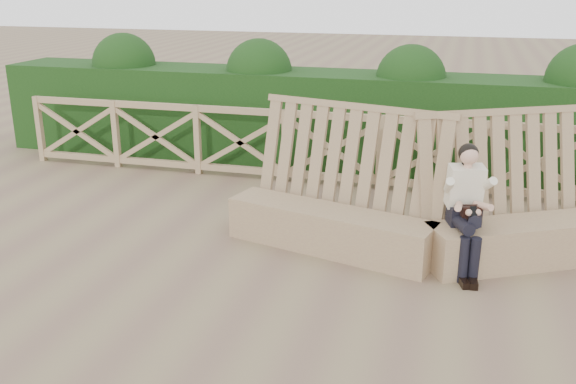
# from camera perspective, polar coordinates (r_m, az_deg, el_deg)

# --- Properties ---
(ground) EXTENTS (60.00, 60.00, 0.00)m
(ground) POSITION_cam_1_polar(r_m,az_deg,el_deg) (6.56, -2.57, -8.41)
(ground) COLOR brown
(ground) RESTS_ON ground
(bench) EXTENTS (4.63, 1.83, 1.62)m
(bench) POSITION_cam_1_polar(r_m,az_deg,el_deg) (7.34, 12.54, -2.36)
(bench) COLOR #84634B
(bench) RESTS_ON ground
(woman) EXTENTS (0.46, 0.81, 1.36)m
(woman) POSITION_cam_1_polar(r_m,az_deg,el_deg) (6.91, 15.59, -0.95)
(woman) COLOR black
(woman) RESTS_ON ground
(guardrail) EXTENTS (10.10, 0.09, 1.10)m
(guardrail) POSITION_cam_1_polar(r_m,az_deg,el_deg) (9.55, 3.87, 3.85)
(guardrail) COLOR #8A7750
(guardrail) RESTS_ON ground
(hedge) EXTENTS (12.00, 1.20, 1.50)m
(hedge) POSITION_cam_1_polar(r_m,az_deg,el_deg) (10.65, 5.22, 6.46)
(hedge) COLOR black
(hedge) RESTS_ON ground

